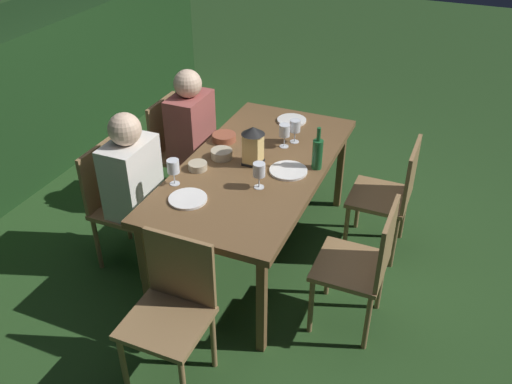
{
  "coord_description": "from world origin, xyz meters",
  "views": [
    {
      "loc": [
        -2.89,
        -1.21,
        2.56
      ],
      "look_at": [
        0.0,
        0.0,
        0.52
      ],
      "focal_mm": 38.45,
      "sensor_mm": 36.0,
      "label": 1
    }
  ],
  "objects_px": {
    "dining_table": "(256,171)",
    "wine_glass_c": "(284,132)",
    "chair_head_near": "(172,307)",
    "bowl_salad": "(198,166)",
    "chair_side_right_b": "(178,148)",
    "wine_glass_b": "(173,168)",
    "lantern_centerpiece": "(253,143)",
    "bowl_olives": "(224,137)",
    "wine_glass_a": "(295,127)",
    "plate_a": "(188,199)",
    "plate_c": "(288,171)",
    "person_in_cream": "(141,187)",
    "chair_side_left_b": "(390,193)",
    "chair_side_left_a": "(363,263)",
    "plate_b": "(292,120)",
    "wine_glass_d": "(259,171)",
    "green_bottle_on_table": "(317,153)",
    "person_in_rust": "(199,135)",
    "chair_side_right_a": "(119,200)",
    "bowl_bread": "(222,154)"
  },
  "relations": [
    {
      "from": "wine_glass_a",
      "to": "wine_glass_b",
      "type": "bearing_deg",
      "value": 148.39
    },
    {
      "from": "chair_side_left_a",
      "to": "wine_glass_a",
      "type": "relative_size",
      "value": 5.15
    },
    {
      "from": "wine_glass_c",
      "to": "wine_glass_d",
      "type": "height_order",
      "value": "same"
    },
    {
      "from": "chair_side_right_b",
      "to": "wine_glass_b",
      "type": "height_order",
      "value": "wine_glass_b"
    },
    {
      "from": "wine_glass_b",
      "to": "dining_table",
      "type": "bearing_deg",
      "value": -40.98
    },
    {
      "from": "plate_a",
      "to": "plate_c",
      "type": "relative_size",
      "value": 0.94
    },
    {
      "from": "bowl_olives",
      "to": "plate_a",
      "type": "bearing_deg",
      "value": -170.48
    },
    {
      "from": "person_in_cream",
      "to": "plate_b",
      "type": "xyz_separation_m",
      "value": [
        1.1,
        -0.65,
        0.11
      ]
    },
    {
      "from": "plate_c",
      "to": "chair_side_left_b",
      "type": "bearing_deg",
      "value": -55.78
    },
    {
      "from": "chair_head_near",
      "to": "bowl_salad",
      "type": "xyz_separation_m",
      "value": [
        0.93,
        0.32,
        0.28
      ]
    },
    {
      "from": "chair_side_left_b",
      "to": "chair_side_left_a",
      "type": "height_order",
      "value": "same"
    },
    {
      "from": "dining_table",
      "to": "wine_glass_b",
      "type": "height_order",
      "value": "wine_glass_b"
    },
    {
      "from": "chair_side_right_b",
      "to": "plate_b",
      "type": "xyz_separation_m",
      "value": [
        0.3,
        -0.84,
        0.27
      ]
    },
    {
      "from": "person_in_rust",
      "to": "plate_c",
      "type": "xyz_separation_m",
      "value": [
        -0.41,
        -0.88,
        0.11
      ]
    },
    {
      "from": "person_in_cream",
      "to": "plate_c",
      "type": "relative_size",
      "value": 4.67
    },
    {
      "from": "wine_glass_c",
      "to": "plate_a",
      "type": "relative_size",
      "value": 0.73
    },
    {
      "from": "plate_b",
      "to": "wine_glass_c",
      "type": "bearing_deg",
      "value": -168.08
    },
    {
      "from": "chair_side_left_a",
      "to": "plate_c",
      "type": "bearing_deg",
      "value": 57.52
    },
    {
      "from": "wine_glass_a",
      "to": "bowl_olives",
      "type": "distance_m",
      "value": 0.51
    },
    {
      "from": "chair_side_left_b",
      "to": "chair_head_near",
      "type": "xyz_separation_m",
      "value": [
        -1.54,
        0.84,
        0.0
      ]
    },
    {
      "from": "person_in_rust",
      "to": "chair_head_near",
      "type": "bearing_deg",
      "value": -157.27
    },
    {
      "from": "lantern_centerpiece",
      "to": "person_in_rust",
      "type": "bearing_deg",
      "value": 57.28
    },
    {
      "from": "chair_side_left_a",
      "to": "wine_glass_c",
      "type": "xyz_separation_m",
      "value": [
        0.7,
        0.75,
        0.38
      ]
    },
    {
      "from": "bowl_bread",
      "to": "wine_glass_c",
      "type": "bearing_deg",
      "value": -47.09
    },
    {
      "from": "wine_glass_c",
      "to": "chair_side_left_a",
      "type": "bearing_deg",
      "value": -132.71
    },
    {
      "from": "chair_head_near",
      "to": "lantern_centerpiece",
      "type": "xyz_separation_m",
      "value": [
        1.14,
        0.02,
        0.41
      ]
    },
    {
      "from": "dining_table",
      "to": "wine_glass_c",
      "type": "xyz_separation_m",
      "value": [
        0.29,
        -0.09,
        0.17
      ]
    },
    {
      "from": "person_in_cream",
      "to": "chair_side_right_b",
      "type": "bearing_deg",
      "value": 13.68
    },
    {
      "from": "chair_side_right_b",
      "to": "bowl_salad",
      "type": "xyz_separation_m",
      "value": [
        -0.61,
        -0.52,
        0.28
      ]
    },
    {
      "from": "chair_head_near",
      "to": "lantern_centerpiece",
      "type": "relative_size",
      "value": 3.28
    },
    {
      "from": "wine_glass_c",
      "to": "dining_table",
      "type": "bearing_deg",
      "value": 163.35
    },
    {
      "from": "lantern_centerpiece",
      "to": "bowl_salad",
      "type": "height_order",
      "value": "lantern_centerpiece"
    },
    {
      "from": "chair_side_left_a",
      "to": "wine_glass_c",
      "type": "bearing_deg",
      "value": 47.29
    },
    {
      "from": "chair_side_left_b",
      "to": "wine_glass_c",
      "type": "bearing_deg",
      "value": 98.1
    },
    {
      "from": "chair_side_right_a",
      "to": "wine_glass_a",
      "type": "xyz_separation_m",
      "value": [
        0.79,
        -0.97,
        0.38
      ]
    },
    {
      "from": "lantern_centerpiece",
      "to": "wine_glass_c",
      "type": "xyz_separation_m",
      "value": [
        0.29,
        -0.11,
        -0.03
      ]
    },
    {
      "from": "wine_glass_c",
      "to": "bowl_bread",
      "type": "distance_m",
      "value": 0.46
    },
    {
      "from": "chair_side_left_a",
      "to": "chair_side_right_b",
      "type": "bearing_deg",
      "value": 64.49
    },
    {
      "from": "plate_c",
      "to": "person_in_cream",
      "type": "bearing_deg",
      "value": 113.86
    },
    {
      "from": "dining_table",
      "to": "bowl_olives",
      "type": "distance_m",
      "value": 0.41
    },
    {
      "from": "chair_side_right_b",
      "to": "person_in_cream",
      "type": "bearing_deg",
      "value": -166.32
    },
    {
      "from": "plate_b",
      "to": "person_in_rust",
      "type": "bearing_deg",
      "value": 114.7
    },
    {
      "from": "wine_glass_d",
      "to": "green_bottle_on_table",
      "type": "bearing_deg",
      "value": -35.17
    },
    {
      "from": "chair_side_left_a",
      "to": "bowl_olives",
      "type": "xyz_separation_m",
      "value": [
        0.62,
        1.18,
        0.28
      ]
    },
    {
      "from": "wine_glass_a",
      "to": "wine_glass_b",
      "type": "height_order",
      "value": "same"
    },
    {
      "from": "dining_table",
      "to": "lantern_centerpiece",
      "type": "xyz_separation_m",
      "value": [
        -0.0,
        0.02,
        0.2
      ]
    },
    {
      "from": "person_in_cream",
      "to": "bowl_bread",
      "type": "bearing_deg",
      "value": -46.08
    },
    {
      "from": "dining_table",
      "to": "green_bottle_on_table",
      "type": "xyz_separation_m",
      "value": [
        0.1,
        -0.38,
        0.16
      ]
    },
    {
      "from": "person_in_rust",
      "to": "wine_glass_c",
      "type": "relative_size",
      "value": 6.8
    },
    {
      "from": "wine_glass_a",
      "to": "plate_a",
      "type": "xyz_separation_m",
      "value": [
        -0.94,
        0.34,
        -0.11
      ]
    }
  ]
}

